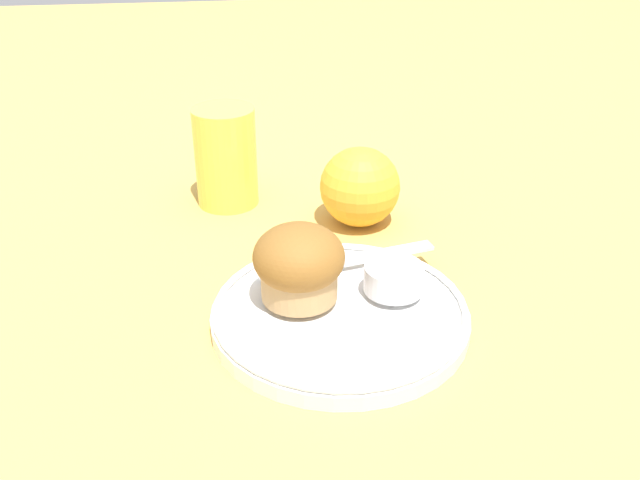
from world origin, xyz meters
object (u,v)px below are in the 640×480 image
(butter_knife, at_px, (348,261))
(orange_fruit, at_px, (360,187))
(juice_glass, at_px, (226,157))
(muffin, at_px, (299,264))

(butter_knife, bearing_deg, orange_fruit, 62.18)
(orange_fruit, height_order, juice_glass, juice_glass)
(muffin, relative_size, orange_fruit, 0.91)
(butter_knife, relative_size, orange_fruit, 2.00)
(orange_fruit, distance_m, juice_glass, 0.16)
(muffin, height_order, orange_fruit, same)
(muffin, bearing_deg, juice_glass, 103.89)
(muffin, distance_m, butter_knife, 0.08)
(muffin, relative_size, juice_glass, 0.70)
(butter_knife, distance_m, orange_fruit, 0.12)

